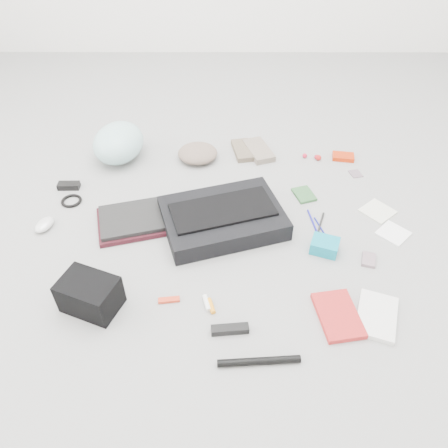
{
  "coord_description": "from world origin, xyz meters",
  "views": [
    {
      "loc": [
        0.0,
        -1.35,
        1.28
      ],
      "look_at": [
        0.0,
        0.0,
        0.05
      ],
      "focal_mm": 35.0,
      "sensor_mm": 36.0,
      "label": 1
    }
  ],
  "objects_px": {
    "messenger_bag": "(223,218)",
    "book_red": "(338,315)",
    "bike_helmet": "(118,143)",
    "laptop": "(135,218)",
    "camera_bag": "(90,294)",
    "accordion_wallet": "(325,246)"
  },
  "relations": [
    {
      "from": "laptop",
      "to": "book_red",
      "type": "height_order",
      "value": "laptop"
    },
    {
      "from": "laptop",
      "to": "book_red",
      "type": "xyz_separation_m",
      "value": [
        0.79,
        -0.49,
        -0.02
      ]
    },
    {
      "from": "laptop",
      "to": "bike_helmet",
      "type": "bearing_deg",
      "value": 91.81
    },
    {
      "from": "laptop",
      "to": "book_red",
      "type": "bearing_deg",
      "value": -46.89
    },
    {
      "from": "messenger_bag",
      "to": "book_red",
      "type": "xyz_separation_m",
      "value": [
        0.41,
        -0.48,
        -0.03
      ]
    },
    {
      "from": "bike_helmet",
      "to": "book_red",
      "type": "xyz_separation_m",
      "value": [
        0.94,
        -1.0,
        -0.08
      ]
    },
    {
      "from": "book_red",
      "to": "accordion_wallet",
      "type": "height_order",
      "value": "accordion_wallet"
    },
    {
      "from": "camera_bag",
      "to": "book_red",
      "type": "relative_size",
      "value": 0.96
    },
    {
      "from": "book_red",
      "to": "accordion_wallet",
      "type": "distance_m",
      "value": 0.33
    },
    {
      "from": "book_red",
      "to": "accordion_wallet",
      "type": "bearing_deg",
      "value": 79.76
    },
    {
      "from": "messenger_bag",
      "to": "accordion_wallet",
      "type": "xyz_separation_m",
      "value": [
        0.41,
        -0.15,
        -0.01
      ]
    },
    {
      "from": "laptop",
      "to": "camera_bag",
      "type": "distance_m",
      "value": 0.45
    },
    {
      "from": "bike_helmet",
      "to": "accordion_wallet",
      "type": "relative_size",
      "value": 2.83
    },
    {
      "from": "camera_bag",
      "to": "book_red",
      "type": "distance_m",
      "value": 0.88
    },
    {
      "from": "bike_helmet",
      "to": "book_red",
      "type": "relative_size",
      "value": 1.49
    },
    {
      "from": "accordion_wallet",
      "to": "book_red",
      "type": "bearing_deg",
      "value": -70.95
    },
    {
      "from": "accordion_wallet",
      "to": "bike_helmet",
      "type": "bearing_deg",
      "value": 164.77
    },
    {
      "from": "bike_helmet",
      "to": "accordion_wallet",
      "type": "distance_m",
      "value": 1.16
    },
    {
      "from": "camera_bag",
      "to": "laptop",
      "type": "bearing_deg",
      "value": 100.8
    },
    {
      "from": "messenger_bag",
      "to": "laptop",
      "type": "xyz_separation_m",
      "value": [
        -0.38,
        0.01,
        -0.01
      ]
    },
    {
      "from": "camera_bag",
      "to": "accordion_wallet",
      "type": "height_order",
      "value": "camera_bag"
    },
    {
      "from": "camera_bag",
      "to": "bike_helmet",
      "type": "bearing_deg",
      "value": 115.79
    }
  ]
}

